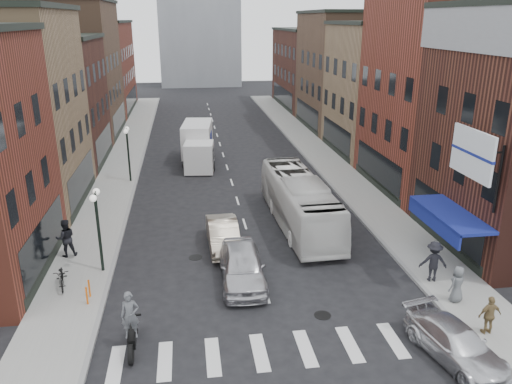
# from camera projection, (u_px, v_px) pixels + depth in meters

# --- Properties ---
(ground) EXTENTS (160.00, 160.00, 0.00)m
(ground) POSITION_uv_depth(u_px,v_px,m) (270.00, 306.00, 21.05)
(ground) COLOR black
(ground) RESTS_ON ground
(sidewalk_left) EXTENTS (3.00, 74.00, 0.15)m
(sidewalk_left) POSITION_uv_depth(u_px,v_px,m) (122.00, 167.00, 40.45)
(sidewalk_left) COLOR gray
(sidewalk_left) RESTS_ON ground
(sidewalk_right) EXTENTS (3.00, 74.00, 0.15)m
(sidewalk_right) POSITION_uv_depth(u_px,v_px,m) (325.00, 159.00, 42.72)
(sidewalk_right) COLOR gray
(sidewalk_right) RESTS_ON ground
(curb_left) EXTENTS (0.20, 74.00, 0.16)m
(curb_left) POSITION_uv_depth(u_px,v_px,m) (141.00, 167.00, 40.68)
(curb_left) COLOR gray
(curb_left) RESTS_ON ground
(curb_right) EXTENTS (0.20, 74.00, 0.16)m
(curb_right) POSITION_uv_depth(u_px,v_px,m) (308.00, 161.00, 42.55)
(curb_right) COLOR gray
(curb_right) RESTS_ON ground
(crosswalk_stripes) EXTENTS (12.00, 2.20, 0.01)m
(crosswalk_stripes) POSITION_uv_depth(u_px,v_px,m) (284.00, 350.00, 18.24)
(crosswalk_stripes) COLOR silver
(crosswalk_stripes) RESTS_ON ground
(bldg_left_mid_b) EXTENTS (10.30, 10.20, 10.30)m
(bldg_left_mid_b) POSITION_uv_depth(u_px,v_px,m) (35.00, 102.00, 39.79)
(bldg_left_mid_b) COLOR #3F1D16
(bldg_left_mid_b) RESTS_ON ground
(bldg_left_far_a) EXTENTS (10.30, 12.20, 13.30)m
(bldg_left_far_a) POSITION_uv_depth(u_px,v_px,m) (63.00, 70.00, 49.58)
(bldg_left_far_a) COLOR brown
(bldg_left_far_a) RESTS_ON ground
(bldg_left_far_b) EXTENTS (10.30, 16.20, 11.30)m
(bldg_left_far_b) POSITION_uv_depth(u_px,v_px,m) (89.00, 67.00, 62.99)
(bldg_left_far_b) COLOR maroon
(bldg_left_far_b) RESTS_ON ground
(bldg_right_mid_a) EXTENTS (10.30, 10.20, 14.30)m
(bldg_right_mid_a) POSITION_uv_depth(u_px,v_px,m) (454.00, 86.00, 33.78)
(bldg_right_mid_a) COLOR maroon
(bldg_right_mid_a) RESTS_ON ground
(bldg_right_mid_b) EXTENTS (10.30, 10.20, 11.30)m
(bldg_right_mid_b) POSITION_uv_depth(u_px,v_px,m) (394.00, 89.00, 43.62)
(bldg_right_mid_b) COLOR #8E704E
(bldg_right_mid_b) RESTS_ON ground
(bldg_right_far_a) EXTENTS (10.30, 12.20, 12.30)m
(bldg_right_far_a) POSITION_uv_depth(u_px,v_px,m) (353.00, 71.00, 53.74)
(bldg_right_far_a) COLOR brown
(bldg_right_far_a) RESTS_ON ground
(bldg_right_far_b) EXTENTS (10.30, 16.20, 10.30)m
(bldg_right_far_b) POSITION_uv_depth(u_px,v_px,m) (319.00, 68.00, 67.16)
(bldg_right_far_b) COLOR #3F1D16
(bldg_right_far_b) RESTS_ON ground
(awning_blue) EXTENTS (1.80, 5.00, 0.78)m
(awning_blue) POSITION_uv_depth(u_px,v_px,m) (447.00, 215.00, 23.71)
(awning_blue) COLOR navy
(awning_blue) RESTS_ON ground
(billboard_sign) EXTENTS (1.52, 3.00, 3.70)m
(billboard_sign) POSITION_uv_depth(u_px,v_px,m) (474.00, 155.00, 20.64)
(billboard_sign) COLOR black
(billboard_sign) RESTS_ON ground
(streetlamp_near) EXTENTS (0.32, 1.22, 4.11)m
(streetlamp_near) POSITION_uv_depth(u_px,v_px,m) (97.00, 216.00, 22.84)
(streetlamp_near) COLOR black
(streetlamp_near) RESTS_ON ground
(streetlamp_far) EXTENTS (0.32, 1.22, 4.11)m
(streetlamp_far) POSITION_uv_depth(u_px,v_px,m) (128.00, 144.00, 35.93)
(streetlamp_far) COLOR black
(streetlamp_far) RESTS_ON ground
(bike_rack) EXTENTS (0.08, 0.68, 0.80)m
(bike_rack) POSITION_uv_depth(u_px,v_px,m) (88.00, 292.00, 21.07)
(bike_rack) COLOR #D8590C
(bike_rack) RESTS_ON sidewalk_left
(box_truck) EXTENTS (2.82, 7.67, 3.25)m
(box_truck) POSITION_uv_depth(u_px,v_px,m) (198.00, 145.00, 41.16)
(box_truck) COLOR silver
(box_truck) RESTS_ON ground
(motorcycle_rider) EXTENTS (0.67, 2.35, 2.40)m
(motorcycle_rider) POSITION_uv_depth(u_px,v_px,m) (131.00, 323.00, 17.90)
(motorcycle_rider) COLOR black
(motorcycle_rider) RESTS_ON ground
(transit_bus) EXTENTS (2.81, 10.69, 2.96)m
(transit_bus) POSITION_uv_depth(u_px,v_px,m) (299.00, 201.00, 28.81)
(transit_bus) COLOR silver
(transit_bus) RESTS_ON ground
(sedan_left_near) EXTENTS (2.10, 4.97, 1.68)m
(sedan_left_near) POSITION_uv_depth(u_px,v_px,m) (242.00, 266.00, 22.69)
(sedan_left_near) COLOR silver
(sedan_left_near) RESTS_ON ground
(sedan_left_far) EXTENTS (1.68, 4.49, 1.47)m
(sedan_left_far) POSITION_uv_depth(u_px,v_px,m) (223.00, 235.00, 26.21)
(sedan_left_far) COLOR #ADA08C
(sedan_left_far) RESTS_ON ground
(curb_car) EXTENTS (2.67, 4.65, 1.27)m
(curb_car) POSITION_uv_depth(u_px,v_px,m) (456.00, 344.00, 17.59)
(curb_car) COLOR silver
(curb_car) RESTS_ON ground
(parked_bicycle) EXTENTS (1.02, 1.90, 0.95)m
(parked_bicycle) POSITION_uv_depth(u_px,v_px,m) (62.00, 277.00, 22.17)
(parked_bicycle) COLOR black
(parked_bicycle) RESTS_ON sidewalk_left
(ped_left_solo) EXTENTS (1.07, 0.80, 1.95)m
(ped_left_solo) POSITION_uv_depth(u_px,v_px,m) (66.00, 238.00, 24.87)
(ped_left_solo) COLOR black
(ped_left_solo) RESTS_ON sidewalk_left
(ped_right_a) EXTENTS (1.34, 0.87, 1.91)m
(ped_right_a) POSITION_uv_depth(u_px,v_px,m) (434.00, 261.00, 22.51)
(ped_right_a) COLOR black
(ped_right_a) RESTS_ON sidewalk_right
(ped_right_b) EXTENTS (0.94, 0.51, 1.57)m
(ped_right_b) POSITION_uv_depth(u_px,v_px,m) (490.00, 315.00, 18.74)
(ped_right_b) COLOR olive
(ped_right_b) RESTS_ON sidewalk_right
(ped_right_c) EXTENTS (0.92, 0.78, 1.60)m
(ped_right_c) POSITION_uv_depth(u_px,v_px,m) (457.00, 284.00, 20.90)
(ped_right_c) COLOR #595D61
(ped_right_c) RESTS_ON sidewalk_right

